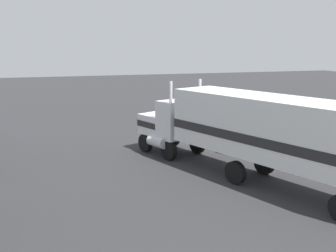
# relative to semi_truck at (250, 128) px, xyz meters

# --- Properties ---
(ground_plane) EXTENTS (120.00, 120.00, 0.00)m
(ground_plane) POSITION_rel_semi_truck_xyz_m (6.51, 1.96, -2.52)
(ground_plane) COLOR #2D2D30
(lane_stripe_near) EXTENTS (4.16, 1.74, 0.01)m
(lane_stripe_near) POSITION_rel_semi_truck_xyz_m (2.59, -1.54, -2.52)
(lane_stripe_near) COLOR silver
(lane_stripe_near) RESTS_ON ground_plane
(lane_stripe_mid) EXTENTS (4.14, 1.81, 0.01)m
(lane_stripe_mid) POSITION_rel_semi_truck_xyz_m (6.30, -4.18, -2.52)
(lane_stripe_mid) COLOR silver
(lane_stripe_mid) RESTS_ON ground_plane
(semi_truck) EXTENTS (14.05, 7.64, 4.50)m
(semi_truck) POSITION_rel_semi_truck_xyz_m (0.00, 0.00, 0.00)
(semi_truck) COLOR white
(semi_truck) RESTS_ON ground_plane
(person_bystander) EXTENTS (0.36, 0.47, 1.63)m
(person_bystander) POSITION_rel_semi_truck_xyz_m (3.99, -1.01, -1.63)
(person_bystander) COLOR #2D3347
(person_bystander) RESTS_ON ground_plane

